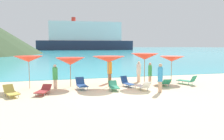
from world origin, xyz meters
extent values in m
cube|color=beige|center=(0.00, 10.00, -0.15)|extent=(50.00, 100.00, 0.30)
cube|color=#38B7CC|center=(0.00, 227.07, 0.01)|extent=(650.00, 440.00, 0.02)
cylinder|color=#9E7F59|center=(-5.48, 3.59, 1.07)|extent=(0.04, 0.04, 2.13)
cone|color=red|center=(-5.48, 3.59, 2.03)|extent=(2.06, 2.06, 0.41)
sphere|color=#9E7F59|center=(-5.48, 3.59, 2.16)|extent=(0.07, 0.07, 0.07)
cylinder|color=#9E7F59|center=(-2.72, 3.55, 0.98)|extent=(0.05, 0.05, 1.96)
cone|color=red|center=(-2.72, 3.55, 1.83)|extent=(2.24, 2.24, 0.52)
sphere|color=#9E7F59|center=(-2.72, 3.55, 1.99)|extent=(0.07, 0.07, 0.07)
cylinder|color=#9E7F59|center=(-0.10, 2.84, 1.04)|extent=(0.05, 0.05, 2.08)
cone|color=red|center=(-0.10, 2.84, 1.97)|extent=(2.28, 2.28, 0.43)
sphere|color=#9E7F59|center=(-0.10, 2.84, 2.11)|extent=(0.07, 0.07, 0.07)
cylinder|color=#9E7F59|center=(2.52, 2.53, 1.13)|extent=(0.05, 0.05, 2.26)
cone|color=red|center=(2.52, 2.53, 2.14)|extent=(2.16, 2.16, 0.46)
sphere|color=#9E7F59|center=(2.52, 2.53, 2.29)|extent=(0.07, 0.07, 0.07)
cylinder|color=#9E7F59|center=(5.27, 3.47, 0.99)|extent=(0.05, 0.05, 1.99)
cone|color=red|center=(5.27, 3.47, 1.88)|extent=(1.98, 1.98, 0.43)
sphere|color=#9E7F59|center=(5.27, 3.47, 2.02)|extent=(0.07, 0.07, 0.07)
cube|color=#268C66|center=(3.82, 2.08, 0.24)|extent=(0.76, 1.11, 0.05)
cube|color=#268C66|center=(3.70, 1.38, 0.42)|extent=(0.62, 0.52, 0.40)
cylinder|color=gray|center=(4.12, 2.33, 0.11)|extent=(0.04, 0.04, 0.21)
cylinder|color=gray|center=(3.64, 2.43, 0.11)|extent=(0.04, 0.04, 0.21)
cylinder|color=gray|center=(3.99, 1.63, 0.11)|extent=(0.04, 0.04, 0.21)
cylinder|color=gray|center=(3.51, 1.72, 0.11)|extent=(0.04, 0.04, 0.21)
cube|color=white|center=(1.73, 1.24, 0.23)|extent=(0.55, 1.28, 0.05)
cube|color=white|center=(1.73, 0.42, 0.44)|extent=(0.52, 0.39, 0.45)
cylinder|color=gray|center=(1.96, 1.65, 0.10)|extent=(0.04, 0.04, 0.21)
cylinder|color=gray|center=(1.49, 1.65, 0.10)|extent=(0.04, 0.04, 0.21)
cylinder|color=gray|center=(1.96, 0.76, 0.10)|extent=(0.04, 0.04, 0.21)
cylinder|color=gray|center=(1.50, 0.76, 0.10)|extent=(0.04, 0.04, 0.21)
cube|color=#268C66|center=(-0.10, 1.39, 0.22)|extent=(0.70, 1.07, 0.05)
cube|color=#268C66|center=(-0.02, 2.07, 0.37)|extent=(0.61, 0.47, 0.34)
cylinder|color=gray|center=(-0.39, 1.12, 0.10)|extent=(0.04, 0.04, 0.20)
cylinder|color=gray|center=(0.11, 1.06, 0.10)|extent=(0.04, 0.04, 0.20)
cylinder|color=gray|center=(-0.30, 1.81, 0.10)|extent=(0.04, 0.04, 0.20)
cylinder|color=gray|center=(0.20, 1.76, 0.10)|extent=(0.04, 0.04, 0.20)
cube|color=#A53333|center=(-4.60, 1.23, 0.22)|extent=(0.94, 1.24, 0.05)
cube|color=#A53333|center=(-4.36, 1.92, 0.36)|extent=(0.67, 0.56, 0.32)
cylinder|color=gray|center=(-4.96, 0.99, 0.10)|extent=(0.04, 0.04, 0.20)
cylinder|color=gray|center=(-4.47, 0.82, 0.10)|extent=(0.04, 0.04, 0.20)
cylinder|color=gray|center=(-4.70, 1.72, 0.10)|extent=(0.04, 0.04, 0.20)
cylinder|color=gray|center=(-4.22, 1.55, 0.10)|extent=(0.04, 0.04, 0.20)
cube|color=#268C66|center=(5.84, 2.40, 0.25)|extent=(1.05, 1.33, 0.05)
cube|color=#268C66|center=(6.14, 1.76, 0.48)|extent=(0.63, 0.49, 0.48)
cylinder|color=gray|center=(5.92, 2.85, 0.11)|extent=(0.04, 0.04, 0.22)
cylinder|color=gray|center=(5.45, 2.63, 0.11)|extent=(0.04, 0.04, 0.22)
cylinder|color=gray|center=(6.27, 2.10, 0.11)|extent=(0.04, 0.04, 0.22)
cylinder|color=gray|center=(5.81, 1.88, 0.11)|extent=(0.04, 0.04, 0.22)
cube|color=#1E478C|center=(-2.07, 2.33, 0.25)|extent=(0.71, 1.08, 0.05)
cube|color=#1E478C|center=(-2.12, 3.01, 0.48)|extent=(0.62, 0.43, 0.50)
cylinder|color=gray|center=(-2.30, 1.99, 0.11)|extent=(0.04, 0.04, 0.22)
cylinder|color=gray|center=(-1.78, 2.04, 0.11)|extent=(0.04, 0.04, 0.22)
cylinder|color=gray|center=(-2.36, 2.71, 0.11)|extent=(0.04, 0.04, 0.22)
cylinder|color=gray|center=(-1.84, 2.76, 0.11)|extent=(0.04, 0.04, 0.22)
cube|color=#D8BF4C|center=(-6.24, 1.17, 0.21)|extent=(0.99, 1.28, 0.05)
cube|color=#D8BF4C|center=(-6.53, 1.87, 0.40)|extent=(0.69, 0.61, 0.42)
cylinder|color=gray|center=(-6.34, 0.74, 0.09)|extent=(0.04, 0.04, 0.19)
cylinder|color=gray|center=(-5.87, 0.94, 0.09)|extent=(0.04, 0.04, 0.19)
cylinder|color=gray|center=(-6.64, 1.47, 0.09)|extent=(0.04, 0.04, 0.19)
cylinder|color=gray|center=(-6.17, 1.67, 0.09)|extent=(0.04, 0.04, 0.19)
cube|color=#1E478C|center=(1.28, 2.41, 0.20)|extent=(0.75, 1.16, 0.05)
cube|color=#1E478C|center=(1.14, 3.05, 0.44)|extent=(0.56, 0.38, 0.51)
cylinder|color=gray|center=(1.12, 2.04, 0.09)|extent=(0.04, 0.04, 0.18)
cylinder|color=gray|center=(1.57, 2.14, 0.09)|extent=(0.04, 0.04, 0.18)
cylinder|color=gray|center=(0.96, 2.78, 0.09)|extent=(0.04, 0.04, 0.18)
cylinder|color=gray|center=(1.41, 2.87, 0.09)|extent=(0.04, 0.04, 0.18)
cylinder|color=#DBAA84|center=(2.50, 0.07, 0.35)|extent=(0.23, 0.23, 0.70)
cylinder|color=#3399D8|center=(2.50, 0.07, 1.15)|extent=(0.31, 0.31, 0.91)
sphere|color=#DBAA84|center=(2.50, 0.07, 1.71)|extent=(0.23, 0.23, 0.23)
cylinder|color=#DBAA84|center=(3.26, 3.16, 0.31)|extent=(0.21, 0.21, 0.63)
cylinder|color=#3FB259|center=(3.26, 3.16, 1.03)|extent=(0.29, 0.29, 0.81)
sphere|color=#DBAA84|center=(3.26, 3.16, 1.53)|extent=(0.20, 0.20, 0.20)
cylinder|color=brown|center=(0.42, 4.51, 0.36)|extent=(0.27, 0.27, 0.73)
cylinder|color=orange|center=(0.42, 4.51, 1.20)|extent=(0.36, 0.36, 0.94)
sphere|color=brown|center=(0.42, 4.51, 1.78)|extent=(0.24, 0.24, 0.24)
cylinder|color=beige|center=(2.79, 4.27, 0.32)|extent=(0.27, 0.27, 0.64)
cylinder|color=white|center=(2.79, 4.27, 1.06)|extent=(0.36, 0.36, 0.83)
sphere|color=beige|center=(2.79, 4.27, 1.57)|extent=(0.21, 0.21, 0.21)
cylinder|color=beige|center=(-3.79, 3.09, 0.32)|extent=(0.25, 0.25, 0.64)
cylinder|color=#3FB259|center=(-3.79, 3.09, 1.05)|extent=(0.34, 0.34, 0.83)
sphere|color=beige|center=(-3.79, 3.09, 1.56)|extent=(0.21, 0.21, 0.21)
cube|color=#262D47|center=(21.29, 149.03, 3.32)|extent=(68.60, 13.16, 6.60)
cube|color=white|center=(21.29, 149.03, 13.34)|extent=(51.49, 10.45, 13.43)
cylinder|color=red|center=(12.79, 149.63, 21.55)|extent=(2.91, 2.91, 3.00)
camera|label=1|loc=(-4.11, -12.42, 2.91)|focal=35.86mm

